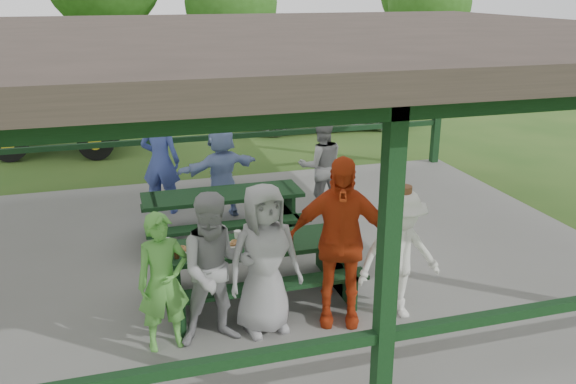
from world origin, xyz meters
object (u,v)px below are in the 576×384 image
object	(u,v)px
contestant_green	(163,282)
spectator_blue	(160,161)
contestant_grey_mid	(264,259)
picnic_table_far	(223,210)
contestant_grey_left	(217,270)
spectator_grey	(321,166)
spectator_lblue	(221,171)
pickup_truck	(326,103)
contestant_white_fedora	(399,255)
picnic_table_near	(258,263)
farm_trailer	(61,122)
contestant_red	(339,242)

from	to	relation	value
contestant_green	spectator_blue	xyz separation A→B (m)	(0.37, 4.27, 0.15)
contestant_grey_mid	picnic_table_far	bearing A→B (deg)	81.39
contestant_grey_left	spectator_grey	world-z (taller)	contestant_grey_left
spectator_lblue	pickup_truck	xyz separation A→B (m)	(4.24, 6.59, -0.23)
contestant_white_fedora	contestant_grey_mid	bearing A→B (deg)	173.79
picnic_table_far	picnic_table_near	bearing A→B (deg)	-87.96
pickup_truck	farm_trailer	xyz separation A→B (m)	(-7.12, -0.87, 0.05)
contestant_grey_mid	spectator_blue	size ratio (longest dim) A/B	0.95
picnic_table_far	contestant_white_fedora	distance (m)	3.33
contestant_green	contestant_white_fedora	world-z (taller)	contestant_white_fedora
farm_trailer	contestant_grey_mid	bearing A→B (deg)	-62.51
contestant_grey_left	contestant_grey_mid	distance (m)	0.56
contestant_grey_left	spectator_lblue	xyz separation A→B (m)	(0.76, 3.83, -0.07)
contestant_grey_left	pickup_truck	size ratio (longest dim) A/B	0.36
contestant_white_fedora	contestant_grey_left	bearing A→B (deg)	177.91
contestant_white_fedora	pickup_truck	bearing A→B (deg)	74.78
spectator_lblue	contestant_grey_mid	bearing A→B (deg)	68.13
contestant_grey_mid	spectator_blue	bearing A→B (deg)	92.34
contestant_white_fedora	picnic_table_far	bearing A→B (deg)	117.70
contestant_grey_left	pickup_truck	world-z (taller)	contestant_grey_left
contestant_grey_mid	contestant_red	world-z (taller)	contestant_red
picnic_table_far	spectator_lblue	world-z (taller)	spectator_lblue
contestant_grey_mid	pickup_truck	world-z (taller)	contestant_grey_mid
contestant_red	pickup_truck	world-z (taller)	contestant_red
picnic_table_near	contestant_grey_left	xyz separation A→B (m)	(-0.67, -0.85, 0.40)
pickup_truck	spectator_grey	bearing A→B (deg)	162.61
contestant_white_fedora	pickup_truck	distance (m)	10.88
contestant_grey_left	spectator_blue	distance (m)	4.33
contestant_grey_left	contestant_white_fedora	distance (m)	2.13
spectator_lblue	farm_trailer	xyz separation A→B (m)	(-2.88, 5.71, -0.18)
contestant_grey_mid	contestant_white_fedora	distance (m)	1.59
picnic_table_far	farm_trailer	size ratio (longest dim) A/B	0.57
picnic_table_far	contestant_grey_left	bearing A→B (deg)	-101.76
contestant_red	spectator_blue	distance (m)	4.58
picnic_table_far	spectator_blue	xyz separation A→B (m)	(-0.79, 1.47, 0.45)
contestant_grey_left	contestant_white_fedora	world-z (taller)	contestant_grey_left
picnic_table_far	pickup_truck	bearing A→B (deg)	59.79
contestant_grey_left	farm_trailer	bearing A→B (deg)	101.74
contestant_grey_mid	farm_trailer	size ratio (longest dim) A/B	0.41
contestant_grey_left	spectator_blue	world-z (taller)	spectator_blue
spectator_blue	contestant_red	bearing A→B (deg)	135.31
picnic_table_far	farm_trailer	bearing A→B (deg)	112.12
spectator_grey	farm_trailer	world-z (taller)	spectator_grey
contestant_red	farm_trailer	bearing A→B (deg)	129.23
picnic_table_near	spectator_lblue	distance (m)	2.99
spectator_grey	contestant_white_fedora	bearing A→B (deg)	89.08
picnic_table_near	picnic_table_far	xyz separation A→B (m)	(-0.07, 2.00, 0.00)
spectator_lblue	farm_trailer	size ratio (longest dim) A/B	0.38
farm_trailer	contestant_grey_left	bearing A→B (deg)	-65.79
spectator_lblue	contestant_red	bearing A→B (deg)	81.21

